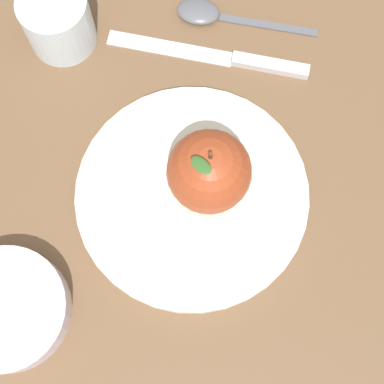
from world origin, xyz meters
The scene contains 7 objects.
ground_plane centered at (0.00, 0.00, 0.00)m, with size 2.40×2.40×0.00m, color brown.
dinner_plate centered at (0.02, -0.01, 0.01)m, with size 0.24×0.24×0.01m.
apple centered at (0.00, 0.00, 0.06)m, with size 0.08×0.08×0.09m.
side_bowl centered at (0.22, -0.07, 0.02)m, with size 0.12×0.12×0.03m.
cup centered at (-0.03, -0.23, 0.04)m, with size 0.07×0.07×0.07m.
knife centered at (-0.13, -0.08, 0.00)m, with size 0.12×0.21×0.01m.
spoon centered at (-0.16, -0.13, 0.01)m, with size 0.10×0.15×0.01m.
Camera 1 is at (0.14, 0.10, 0.58)m, focal length 54.45 mm.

